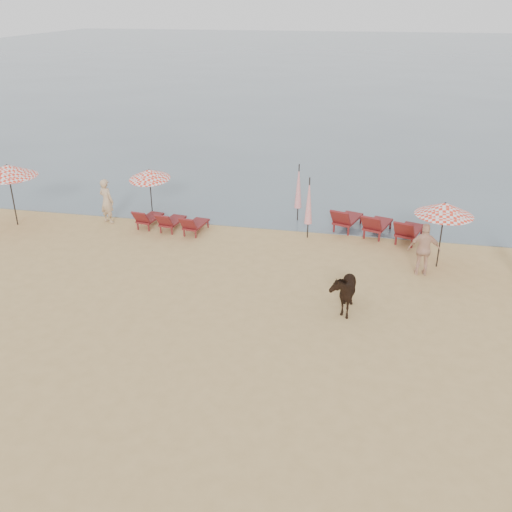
# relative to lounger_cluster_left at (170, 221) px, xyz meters

# --- Properties ---
(ground) EXTENTS (120.00, 120.00, 0.00)m
(ground) POSITION_rel_lounger_cluster_left_xyz_m (4.35, -9.07, -0.41)
(ground) COLOR tan
(ground) RESTS_ON ground
(sea) EXTENTS (160.00, 140.00, 0.06)m
(sea) POSITION_rel_lounger_cluster_left_xyz_m (4.35, 70.93, -0.41)
(sea) COLOR #51606B
(sea) RESTS_ON ground
(lounger_cluster_left) EXTENTS (2.88, 1.94, 0.59)m
(lounger_cluster_left) POSITION_rel_lounger_cluster_left_xyz_m (0.00, 0.00, 0.00)
(lounger_cluster_left) COLOR maroon
(lounger_cluster_left) RESTS_ON ground
(lounger_cluster_right) EXTENTS (3.68, 2.81, 0.72)m
(lounger_cluster_right) POSITION_rel_lounger_cluster_left_xyz_m (8.06, 1.07, 0.09)
(lounger_cluster_right) COLOR maroon
(lounger_cluster_right) RESTS_ON ground
(umbrella_open_left_a) EXTENTS (2.25, 2.25, 2.56)m
(umbrella_open_left_a) POSITION_rel_lounger_cluster_left_xyz_m (-6.41, -0.67, 1.89)
(umbrella_open_left_a) COLOR black
(umbrella_open_left_a) RESTS_ON ground
(umbrella_open_left_b) EXTENTS (1.71, 1.74, 2.18)m
(umbrella_open_left_b) POSITION_rel_lounger_cluster_left_xyz_m (-1.28, 1.32, 1.48)
(umbrella_open_left_b) COLOR black
(umbrella_open_left_b) RESTS_ON ground
(umbrella_open_right) EXTENTS (1.94, 1.94, 2.36)m
(umbrella_open_right) POSITION_rel_lounger_cluster_left_xyz_m (10.21, -1.29, 1.72)
(umbrella_open_right) COLOR black
(umbrella_open_right) RESTS_ON ground
(umbrella_closed_left) EXTENTS (0.30, 0.30, 2.44)m
(umbrella_closed_left) POSITION_rel_lounger_cluster_left_xyz_m (4.84, 2.10, 1.09)
(umbrella_closed_left) COLOR black
(umbrella_closed_left) RESTS_ON ground
(umbrella_closed_right) EXTENTS (0.30, 0.30, 2.43)m
(umbrella_closed_right) POSITION_rel_lounger_cluster_left_xyz_m (5.48, 0.41, 1.08)
(umbrella_closed_right) COLOR black
(umbrella_closed_right) RESTS_ON ground
(cow) EXTENTS (0.75, 1.61, 1.35)m
(cow) POSITION_rel_lounger_cluster_left_xyz_m (7.17, -4.97, 0.27)
(cow) COLOR black
(cow) RESTS_ON ground
(beachgoer_left) EXTENTS (0.80, 0.66, 1.87)m
(beachgoer_left) POSITION_rel_lounger_cluster_left_xyz_m (-2.83, 0.34, 0.53)
(beachgoer_left) COLOR tan
(beachgoer_left) RESTS_ON ground
(beachgoer_right_b) EXTENTS (1.08, 0.47, 1.82)m
(beachgoer_right_b) POSITION_rel_lounger_cluster_left_xyz_m (9.65, -2.02, 0.50)
(beachgoer_right_b) COLOR #D7A486
(beachgoer_right_b) RESTS_ON ground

